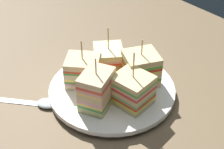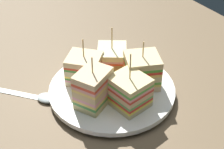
{
  "view_description": "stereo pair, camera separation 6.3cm",
  "coord_description": "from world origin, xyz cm",
  "px_view_note": "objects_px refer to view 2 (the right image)",
  "views": [
    {
      "loc": [
        39.14,
        -31.89,
        42.69
      ],
      "look_at": [
        0.0,
        0.0,
        4.72
      ],
      "focal_mm": 54.58,
      "sensor_mm": 36.0,
      "label": 1
    },
    {
      "loc": [
        42.81,
        -26.76,
        42.69
      ],
      "look_at": [
        0.0,
        0.0,
        4.72
      ],
      "focal_mm": 54.58,
      "sensor_mm": 36.0,
      "label": 2
    }
  ],
  "objects_px": {
    "sandwich_wedge_2": "(112,59)",
    "spoon": "(41,97)",
    "plate": "(112,90)",
    "sandwich_wedge_3": "(85,69)",
    "sandwich_wedge_4": "(93,88)",
    "chip_pile": "(105,80)",
    "sandwich_wedge_1": "(142,71)",
    "sandwich_wedge_0": "(130,91)"
  },
  "relations": [
    {
      "from": "plate",
      "to": "sandwich_wedge_3",
      "type": "distance_m",
      "value": 0.07
    },
    {
      "from": "sandwich_wedge_3",
      "to": "sandwich_wedge_4",
      "type": "xyz_separation_m",
      "value": [
        0.07,
        -0.02,
        0.01
      ]
    },
    {
      "from": "sandwich_wedge_4",
      "to": "spoon",
      "type": "xyz_separation_m",
      "value": [
        -0.08,
        -0.07,
        -0.05
      ]
    },
    {
      "from": "plate",
      "to": "sandwich_wedge_1",
      "type": "relative_size",
      "value": 2.53
    },
    {
      "from": "sandwich_wedge_2",
      "to": "spoon",
      "type": "distance_m",
      "value": 0.16
    },
    {
      "from": "plate",
      "to": "sandwich_wedge_0",
      "type": "distance_m",
      "value": 0.07
    },
    {
      "from": "sandwich_wedge_1",
      "to": "chip_pile",
      "type": "height_order",
      "value": "sandwich_wedge_1"
    },
    {
      "from": "sandwich_wedge_2",
      "to": "chip_pile",
      "type": "relative_size",
      "value": 1.77
    },
    {
      "from": "sandwich_wedge_2",
      "to": "spoon",
      "type": "height_order",
      "value": "sandwich_wedge_2"
    },
    {
      "from": "sandwich_wedge_2",
      "to": "plate",
      "type": "bearing_deg",
      "value": 1.53
    },
    {
      "from": "sandwich_wedge_0",
      "to": "sandwich_wedge_3",
      "type": "height_order",
      "value": "sandwich_wedge_0"
    },
    {
      "from": "plate",
      "to": "sandwich_wedge_3",
      "type": "relative_size",
      "value": 2.57
    },
    {
      "from": "plate",
      "to": "spoon",
      "type": "distance_m",
      "value": 0.14
    },
    {
      "from": "plate",
      "to": "sandwich_wedge_3",
      "type": "xyz_separation_m",
      "value": [
        -0.05,
        -0.03,
        0.03
      ]
    },
    {
      "from": "sandwich_wedge_0",
      "to": "chip_pile",
      "type": "relative_size",
      "value": 1.95
    },
    {
      "from": "plate",
      "to": "chip_pile",
      "type": "height_order",
      "value": "chip_pile"
    },
    {
      "from": "sandwich_wedge_2",
      "to": "chip_pile",
      "type": "height_order",
      "value": "sandwich_wedge_2"
    },
    {
      "from": "sandwich_wedge_3",
      "to": "sandwich_wedge_4",
      "type": "distance_m",
      "value": 0.07
    },
    {
      "from": "sandwich_wedge_1",
      "to": "spoon",
      "type": "bearing_deg",
      "value": -2.32
    },
    {
      "from": "sandwich_wedge_2",
      "to": "sandwich_wedge_1",
      "type": "bearing_deg",
      "value": 51.46
    },
    {
      "from": "plate",
      "to": "sandwich_wedge_2",
      "type": "xyz_separation_m",
      "value": [
        -0.05,
        0.03,
        0.03
      ]
    },
    {
      "from": "sandwich_wedge_3",
      "to": "chip_pile",
      "type": "height_order",
      "value": "sandwich_wedge_3"
    },
    {
      "from": "sandwich_wedge_2",
      "to": "spoon",
      "type": "bearing_deg",
      "value": -61.27
    },
    {
      "from": "sandwich_wedge_3",
      "to": "sandwich_wedge_0",
      "type": "bearing_deg",
      "value": -26.36
    },
    {
      "from": "chip_pile",
      "to": "sandwich_wedge_0",
      "type": "bearing_deg",
      "value": 5.71
    },
    {
      "from": "sandwich_wedge_0",
      "to": "chip_pile",
      "type": "xyz_separation_m",
      "value": [
        -0.07,
        -0.01,
        -0.02
      ]
    },
    {
      "from": "sandwich_wedge_1",
      "to": "chip_pile",
      "type": "xyz_separation_m",
      "value": [
        -0.04,
        -0.06,
        -0.02
      ]
    },
    {
      "from": "sandwich_wedge_0",
      "to": "sandwich_wedge_2",
      "type": "distance_m",
      "value": 0.11
    },
    {
      "from": "spoon",
      "to": "plate",
      "type": "bearing_deg",
      "value": 22.15
    },
    {
      "from": "sandwich_wedge_1",
      "to": "chip_pile",
      "type": "relative_size",
      "value": 1.72
    },
    {
      "from": "sandwich_wedge_4",
      "to": "spoon",
      "type": "bearing_deg",
      "value": 102.32
    },
    {
      "from": "sandwich_wedge_1",
      "to": "chip_pile",
      "type": "bearing_deg",
      "value": -9.46
    },
    {
      "from": "plate",
      "to": "sandwich_wedge_1",
      "type": "xyz_separation_m",
      "value": [
        0.02,
        0.05,
        0.04
      ]
    },
    {
      "from": "sandwich_wedge_0",
      "to": "spoon",
      "type": "bearing_deg",
      "value": 37.08
    },
    {
      "from": "sandwich_wedge_2",
      "to": "sandwich_wedge_3",
      "type": "height_order",
      "value": "sandwich_wedge_2"
    },
    {
      "from": "sandwich_wedge_1",
      "to": "sandwich_wedge_3",
      "type": "relative_size",
      "value": 1.02
    },
    {
      "from": "plate",
      "to": "sandwich_wedge_3",
      "type": "height_order",
      "value": "sandwich_wedge_3"
    },
    {
      "from": "plate",
      "to": "chip_pile",
      "type": "relative_size",
      "value": 4.36
    },
    {
      "from": "sandwich_wedge_1",
      "to": "sandwich_wedge_4",
      "type": "xyz_separation_m",
      "value": [
        0.0,
        -0.1,
        0.0
      ]
    },
    {
      "from": "sandwich_wedge_4",
      "to": "chip_pile",
      "type": "distance_m",
      "value": 0.06
    },
    {
      "from": "sandwich_wedge_2",
      "to": "chip_pile",
      "type": "xyz_separation_m",
      "value": [
        0.03,
        -0.04,
        -0.02
      ]
    },
    {
      "from": "sandwich_wedge_4",
      "to": "chip_pile",
      "type": "xyz_separation_m",
      "value": [
        -0.04,
        0.05,
        -0.03
      ]
    }
  ]
}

